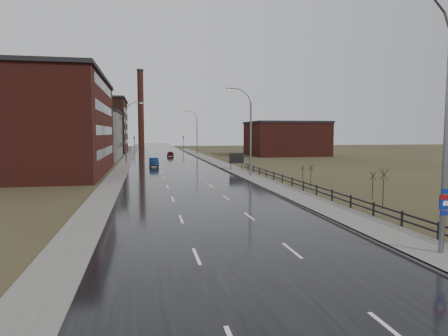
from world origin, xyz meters
name	(u,v)px	position (x,y,z in m)	size (l,w,h in m)	color
ground	(272,287)	(0.00, 0.00, 0.00)	(320.00, 320.00, 0.00)	#2D2819
road	(170,164)	(0.00, 60.00, 0.03)	(14.00, 300.00, 0.06)	black
sidewalk_right	(251,177)	(8.60, 35.00, 0.09)	(3.20, 180.00, 0.18)	#595651
curb_right	(239,177)	(7.08, 35.00, 0.09)	(0.16, 180.00, 0.18)	slate
sidewalk_left	(125,164)	(-8.20, 60.00, 0.06)	(2.40, 260.00, 0.12)	#595651
warehouse_near	(21,125)	(-20.99, 45.00, 6.76)	(22.44, 28.56, 13.50)	#471914
warehouse_mid	(82,135)	(-17.99, 78.00, 5.26)	(16.32, 20.40, 10.50)	slate
warehouse_far	(80,126)	(-22.99, 108.00, 7.76)	(26.52, 24.48, 15.50)	#331611
building_right	(286,138)	(30.30, 82.00, 4.26)	(18.36, 16.32, 8.50)	#471914
smokestack	(141,108)	(-6.00, 150.00, 15.50)	(2.70, 2.70, 30.70)	#331611
streetlight_main	(441,124)	(8.47, 2.00, 6.06)	(3.91, 0.29, 12.11)	slate
streetlight_right_mid	(248,132)	(8.50, 36.00, 5.84)	(3.36, 0.28, 11.35)	slate
streetlight_left	(127,132)	(-7.70, 62.00, 5.84)	(3.36, 0.28, 11.35)	slate
streetlight_right_far	(196,132)	(8.50, 90.00, 5.84)	(3.36, 0.28, 11.35)	slate
guardrail	(320,190)	(10.30, 18.31, 0.71)	(0.10, 53.05, 1.10)	black
shrub_c	(383,188)	(12.92, 12.99, 1.60)	(0.70, 0.74, 3.01)	#382D23
shrub_d	(373,185)	(14.39, 16.79, 1.27)	(0.57, 0.60, 2.39)	#382D23
shrub_e	(311,175)	(12.63, 25.63, 1.27)	(0.57, 0.60, 2.39)	#382D23
shrub_f	(303,172)	(14.08, 31.40, 0.91)	(0.41, 0.43, 1.71)	#382D23
billboard	(237,159)	(9.10, 45.35, 1.73)	(2.26, 0.17, 2.56)	black
traffic_light_left	(134,136)	(-8.00, 120.00, 4.60)	(0.58, 2.73, 5.30)	black
traffic_light_right	(183,136)	(8.00, 120.00, 4.60)	(0.58, 2.73, 5.30)	black
car_near	(154,162)	(-3.14, 53.92, 0.72)	(1.52, 4.36, 1.44)	#0C1E40
car_far	(170,154)	(1.35, 81.87, 0.64)	(1.51, 3.75, 1.28)	#4D0C0D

